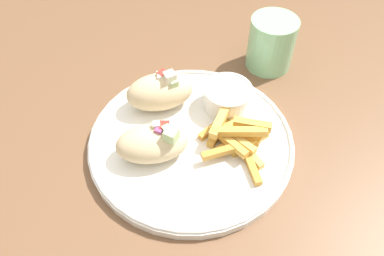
{
  "coord_description": "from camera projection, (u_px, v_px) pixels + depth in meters",
  "views": [
    {
      "loc": [
        0.08,
        -0.34,
        1.23
      ],
      "look_at": [
        -0.03,
        0.0,
        0.8
      ],
      "focal_mm": 35.0,
      "sensor_mm": 36.0,
      "label": 1
    }
  ],
  "objects": [
    {
      "name": "pita_sandwich_near",
      "position": [
        153.0,
        143.0,
        0.53
      ],
      "size": [
        0.12,
        0.1,
        0.06
      ],
      "rotation": [
        0.0,
        0.0,
        0.46
      ],
      "color": "beige",
      "rests_on": "plate"
    },
    {
      "name": "plate",
      "position": [
        192.0,
        138.0,
        0.58
      ],
      "size": [
        0.31,
        0.31,
        0.02
      ],
      "color": "white",
      "rests_on": "table"
    },
    {
      "name": "fries_pile",
      "position": [
        235.0,
        136.0,
        0.56
      ],
      "size": [
        0.11,
        0.12,
        0.04
      ],
      "color": "gold",
      "rests_on": "plate"
    },
    {
      "name": "water_glass",
      "position": [
        271.0,
        45.0,
        0.67
      ],
      "size": [
        0.08,
        0.08,
        0.1
      ],
      "color": "#8CCC93",
      "rests_on": "table"
    },
    {
      "name": "table",
      "position": [
        207.0,
        177.0,
        0.64
      ],
      "size": [
        1.24,
        1.24,
        0.77
      ],
      "color": "brown",
      "rests_on": "ground_plane"
    },
    {
      "name": "pita_sandwich_far",
      "position": [
        160.0,
        91.0,
        0.59
      ],
      "size": [
        0.12,
        0.11,
        0.07
      ],
      "rotation": [
        0.0,
        0.0,
        0.56
      ],
      "color": "beige",
      "rests_on": "plate"
    },
    {
      "name": "sauce_ramekin",
      "position": [
        227.0,
        96.0,
        0.6
      ],
      "size": [
        0.08,
        0.08,
        0.04
      ],
      "color": "white",
      "rests_on": "plate"
    }
  ]
}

